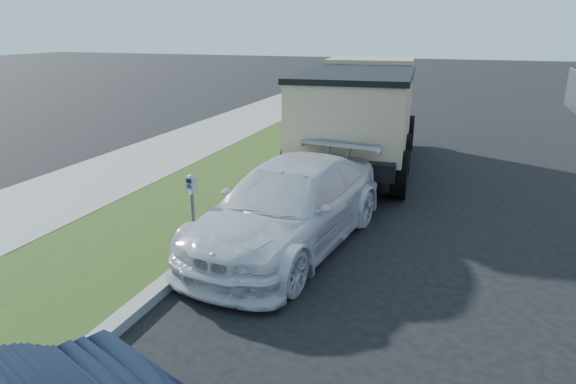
% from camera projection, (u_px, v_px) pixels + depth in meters
% --- Properties ---
extents(ground, '(120.00, 120.00, 0.00)m').
position_uv_depth(ground, '(353.00, 282.00, 7.83)').
color(ground, black).
rests_on(ground, ground).
extents(streetside, '(6.12, 50.00, 0.15)m').
position_uv_depth(streetside, '(125.00, 200.00, 11.34)').
color(streetside, gray).
rests_on(streetside, ground).
extents(parking_meter, '(0.19, 0.15, 1.25)m').
position_uv_depth(parking_meter, '(192.00, 194.00, 8.68)').
color(parking_meter, '#3F4247').
rests_on(parking_meter, ground).
extents(white_wagon, '(2.75, 5.31, 1.47)m').
position_uv_depth(white_wagon, '(289.00, 205.00, 8.99)').
color(white_wagon, silver).
rests_on(white_wagon, ground).
extents(dump_truck, '(3.33, 7.32, 2.79)m').
position_uv_depth(dump_truck, '(361.00, 108.00, 14.19)').
color(dump_truck, black).
rests_on(dump_truck, ground).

